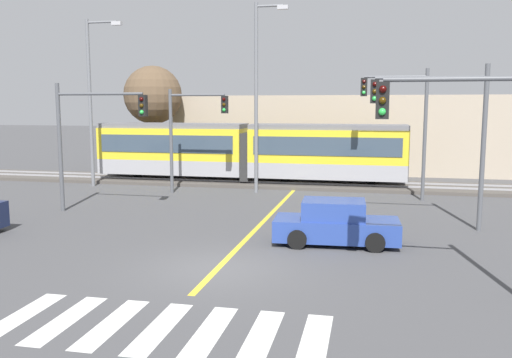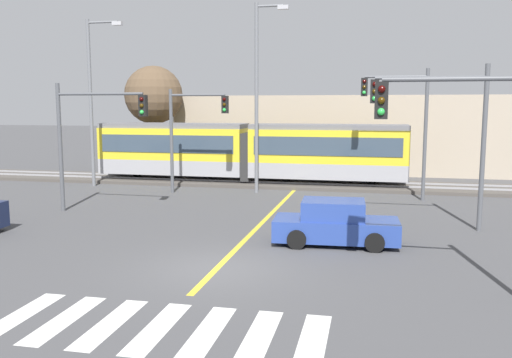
{
  "view_description": "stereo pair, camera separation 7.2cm",
  "coord_description": "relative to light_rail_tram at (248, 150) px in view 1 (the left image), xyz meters",
  "views": [
    {
      "loc": [
        4.38,
        -14.61,
        4.7
      ],
      "look_at": [
        -0.54,
        7.61,
        1.6
      ],
      "focal_mm": 38.0,
      "sensor_mm": 36.0,
      "label": 1
    },
    {
      "loc": [
        4.45,
        -14.59,
        4.7
      ],
      "look_at": [
        -0.54,
        7.61,
        1.6
      ],
      "focal_mm": 38.0,
      "sensor_mm": 36.0,
      "label": 2
    }
  ],
  "objects": [
    {
      "name": "ground_plane",
      "position": [
        3.07,
        -16.9,
        -2.05
      ],
      "size": [
        200.0,
        200.0,
        0.0
      ],
      "primitive_type": "plane",
      "color": "#474749"
    },
    {
      "name": "track_bed",
      "position": [
        3.07,
        0.01,
        -1.96
      ],
      "size": [
        120.0,
        4.0,
        0.18
      ],
      "primitive_type": "cube",
      "color": "#4C4742",
      "rests_on": "ground"
    },
    {
      "name": "rail_near",
      "position": [
        3.07,
        -0.71,
        -1.82
      ],
      "size": [
        120.0,
        0.08,
        0.1
      ],
      "primitive_type": "cube",
      "color": "#939399",
      "rests_on": "track_bed"
    },
    {
      "name": "rail_far",
      "position": [
        3.07,
        0.73,
        -1.82
      ],
      "size": [
        120.0,
        0.08,
        0.1
      ],
      "primitive_type": "cube",
      "color": "#939399",
      "rests_on": "track_bed"
    },
    {
      "name": "light_rail_tram",
      "position": [
        0.0,
        0.0,
        0.0
      ],
      "size": [
        18.5,
        2.64,
        3.43
      ],
      "color": "#9E9EA3",
      "rests_on": "track_bed"
    },
    {
      "name": "crosswalk_stripe_0",
      "position": [
        -0.23,
        -21.26,
        -2.04
      ],
      "size": [
        0.59,
        2.81,
        0.01
      ],
      "primitive_type": "cube",
      "rotation": [
        0.0,
        0.0,
        0.01
      ],
      "color": "silver",
      "rests_on": "ground"
    },
    {
      "name": "crosswalk_stripe_1",
      "position": [
        0.87,
        -21.25,
        -2.04
      ],
      "size": [
        0.59,
        2.81,
        0.01
      ],
      "primitive_type": "cube",
      "rotation": [
        0.0,
        0.0,
        0.01
      ],
      "color": "silver",
      "rests_on": "ground"
    },
    {
      "name": "crosswalk_stripe_2",
      "position": [
        1.97,
        -21.24,
        -2.04
      ],
      "size": [
        0.59,
        2.81,
        0.01
      ],
      "primitive_type": "cube",
      "rotation": [
        0.0,
        0.0,
        0.01
      ],
      "color": "silver",
      "rests_on": "ground"
    },
    {
      "name": "crosswalk_stripe_3",
      "position": [
        3.07,
        -21.23,
        -2.04
      ],
      "size": [
        0.59,
        2.81,
        0.01
      ],
      "primitive_type": "cube",
      "rotation": [
        0.0,
        0.0,
        0.01
      ],
      "color": "silver",
      "rests_on": "ground"
    },
    {
      "name": "crosswalk_stripe_4",
      "position": [
        4.17,
        -21.22,
        -2.04
      ],
      "size": [
        0.59,
        2.81,
        0.01
      ],
      "primitive_type": "cube",
      "rotation": [
        0.0,
        0.0,
        0.01
      ],
      "color": "silver",
      "rests_on": "ground"
    },
    {
      "name": "crosswalk_stripe_5",
      "position": [
        5.27,
        -21.21,
        -2.04
      ],
      "size": [
        0.59,
        2.81,
        0.01
      ],
      "primitive_type": "cube",
      "rotation": [
        0.0,
        0.0,
        0.01
      ],
      "color": "silver",
      "rests_on": "ground"
    },
    {
      "name": "crosswalk_stripe_6",
      "position": [
        6.37,
        -21.2,
        -2.04
      ],
      "size": [
        0.59,
        2.81,
        0.01
      ],
      "primitive_type": "cube",
      "rotation": [
        0.0,
        0.0,
        0.01
      ],
      "color": "silver",
      "rests_on": "ground"
    },
    {
      "name": "lane_centre_line",
      "position": [
        3.07,
        -10.61,
        -2.05
      ],
      "size": [
        0.2,
        17.23,
        0.01
      ],
      "primitive_type": "cube",
      "color": "gold",
      "rests_on": "ground"
    },
    {
      "name": "sedan_crossing",
      "position": [
        6.2,
        -13.31,
        -1.35
      ],
      "size": [
        4.29,
        2.1,
        1.52
      ],
      "color": "#284293",
      "rests_on": "ground"
    },
    {
      "name": "traffic_light_mid_left",
      "position": [
        -4.69,
        -10.06,
        1.72
      ],
      "size": [
        4.25,
        0.38,
        5.66
      ],
      "color": "#515459",
      "rests_on": "ground"
    },
    {
      "name": "traffic_light_mid_right",
      "position": [
        9.93,
        -10.13,
        2.06
      ],
      "size": [
        4.25,
        0.38,
        6.21
      ],
      "color": "#515459",
      "rests_on": "ground"
    },
    {
      "name": "traffic_light_near_right",
      "position": [
        9.8,
        -17.83,
        1.78
      ],
      "size": [
        3.75,
        0.38,
        5.83
      ],
      "color": "#515459",
      "rests_on": "ground"
    },
    {
      "name": "traffic_light_far_left",
      "position": [
        -2.15,
        -4.18,
        1.66
      ],
      "size": [
        3.25,
        0.38,
        5.56
      ],
      "color": "#515459",
      "rests_on": "ground"
    },
    {
      "name": "traffic_light_far_right",
      "position": [
        8.78,
        -3.74,
        2.2
      ],
      "size": [
        3.25,
        0.38,
        6.48
      ],
      "color": "#515459",
      "rests_on": "ground"
    },
    {
      "name": "street_lamp_west",
      "position": [
        -8.49,
        -2.87,
        3.31
      ],
      "size": [
        2.22,
        0.28,
        9.53
      ],
      "color": "slate",
      "rests_on": "ground"
    },
    {
      "name": "street_lamp_centre",
      "position": [
        1.31,
        -3.15,
        3.49
      ],
      "size": [
        1.79,
        0.28,
        10.0
      ],
      "color": "slate",
      "rests_on": "ground"
    },
    {
      "name": "bare_tree_far_west",
      "position": [
        -7.57,
        3.61,
        3.33
      ],
      "size": [
        3.97,
        3.97,
        7.39
      ],
      "color": "brown",
      "rests_on": "ground"
    },
    {
      "name": "building_backdrop_far",
      "position": [
        6.22,
        8.26,
        0.64
      ],
      "size": [
        26.07,
        6.0,
        5.38
      ],
      "primitive_type": "cube",
      "color": "tan",
      "rests_on": "ground"
    }
  ]
}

